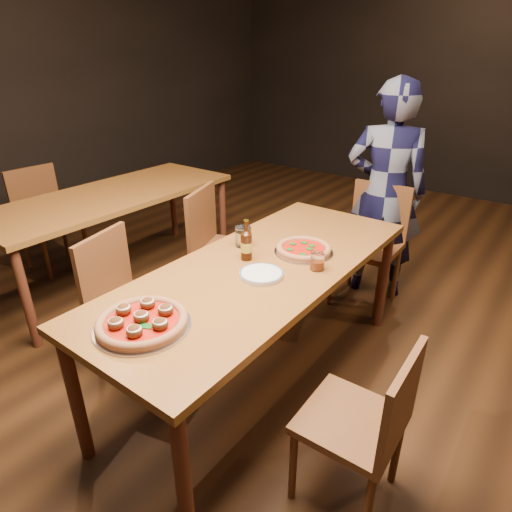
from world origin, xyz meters
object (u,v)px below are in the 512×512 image
Objects in this scene: table_main at (262,277)px; table_left at (112,202)px; chair_nbr_left at (50,219)px; beer_bottle at (246,246)px; amber_glass at (317,261)px; chair_main_e at (351,420)px; pizza_meatball at (142,321)px; pizza_margherita at (304,249)px; chair_end at (367,246)px; diner at (385,193)px; plate_stack at (261,274)px; water_glass at (243,236)px; chair_main_sw at (229,250)px; chair_main_nw at (136,304)px.

table_main is 1.00× the size of table_left.
table_main is 2.19× the size of chair_nbr_left.
beer_bottle is 0.38m from amber_glass.
beer_bottle is (-0.82, 0.37, 0.42)m from chair_main_e.
table_main is 0.31m from amber_glass.
pizza_margherita is at bearing 81.49° from pizza_meatball.
beer_bottle is (-0.21, -1.16, 0.36)m from chair_end.
table_main and table_left have the same top height.
diner is at bearing 81.58° from beer_bottle.
plate_stack is at bearing 68.12° from diner.
amber_glass is at bearing -0.87° from water_glass.
chair_main_sw is 0.65m from water_glass.
amber_glass reaches higher than plate_stack.
pizza_meatball is at bearing -32.33° from table_left.
pizza_margherita is (-0.01, -0.91, 0.30)m from chair_end.
chair_end reaches higher than amber_glass.
pizza_meatball is at bearing -108.75° from chair_nbr_left.
diner reaches higher than pizza_margherita.
chair_main_sw is at bearing 157.82° from amber_glass.
pizza_margherita reaches higher than table_left.
chair_main_sw is at bearing 140.25° from plate_stack.
pizza_meatball is 0.89m from water_glass.
pizza_margherita is (0.73, 0.61, 0.33)m from chair_main_nw.
chair_main_sw reaches higher than pizza_meatball.
chair_main_sw is 1.23m from diner.
chair_main_nw is 0.73m from water_glass.
plate_stack is at bearing -92.81° from chair_end.
beer_bottle is at bearing -128.26° from pizza_margherita.
chair_main_nw is at bearing -161.04° from plate_stack.
diner reaches higher than chair_nbr_left.
amber_glass is 0.06× the size of diner.
chair_main_nw reaches higher than table_main.
chair_main_sw is at bearing 137.90° from beer_bottle.
beer_bottle is (2.23, -0.09, 0.37)m from chair_nbr_left.
chair_end is (0.75, 1.51, 0.02)m from chair_main_nw.
water_glass reaches higher than pizza_meatball.
chair_main_e is 1.14m from water_glass.
chair_main_e is 0.51× the size of diner.
amber_glass is at bearing -83.11° from chair_end.
diner reaches higher than table_left.
table_main is 1.42m from diner.
pizza_margherita is at bearing -92.00° from chair_end.
chair_nbr_left is 2.45m from pizza_meatball.
plate_stack is 0.22m from beer_bottle.
chair_main_e is 7.20× the size of water_glass.
water_glass is at bearing 141.71° from plate_stack.
chair_main_nw is at bearing -92.32° from chair_main_e.
chair_nbr_left reaches higher than table_left.
beer_bottle is (-0.05, 0.75, 0.05)m from pizza_meatball.
chair_nbr_left is (-2.44, -1.07, -0.01)m from chair_end.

